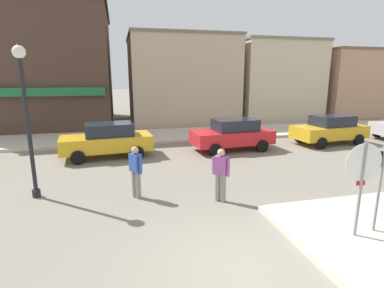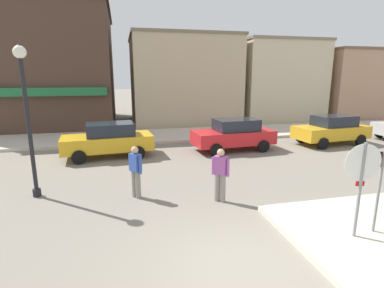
% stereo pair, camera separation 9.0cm
% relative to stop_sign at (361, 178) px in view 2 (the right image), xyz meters
% --- Properties ---
extents(ground_plane, '(160.00, 160.00, 0.00)m').
position_rel_stop_sign_xyz_m(ground_plane, '(-2.74, -0.41, -1.52)').
color(ground_plane, gray).
extents(kerb_far, '(80.00, 4.00, 0.15)m').
position_rel_stop_sign_xyz_m(kerb_far, '(-2.74, 12.79, -1.44)').
color(kerb_far, beige).
rests_on(kerb_far, ground).
extents(stop_sign, '(0.81, 0.13, 2.30)m').
position_rel_stop_sign_xyz_m(stop_sign, '(0.00, 0.00, 0.00)').
color(stop_sign, gray).
rests_on(stop_sign, ground).
extents(one_way_sign, '(0.60, 0.10, 2.10)m').
position_rel_stop_sign_xyz_m(one_way_sign, '(0.59, 0.08, -0.19)').
color(one_way_sign, gray).
rests_on(one_way_sign, ground).
extents(lamp_post, '(0.36, 0.36, 4.54)m').
position_rel_stop_sign_xyz_m(lamp_post, '(-7.64, 4.47, 1.44)').
color(lamp_post, black).
rests_on(lamp_post, ground).
extents(parked_car_nearest, '(4.14, 2.15, 1.56)m').
position_rel_stop_sign_xyz_m(parked_car_nearest, '(-5.61, 8.78, -0.71)').
color(parked_car_nearest, gold).
rests_on(parked_car_nearest, ground).
extents(parked_car_second, '(4.13, 2.13, 1.56)m').
position_rel_stop_sign_xyz_m(parked_car_second, '(0.42, 8.66, -0.71)').
color(parked_car_second, red).
rests_on(parked_car_second, ground).
extents(parked_car_third, '(4.15, 2.18, 1.56)m').
position_rel_stop_sign_xyz_m(parked_car_third, '(6.09, 8.72, -0.71)').
color(parked_car_third, gold).
rests_on(parked_car_third, ground).
extents(pedestrian_crossing_near, '(0.47, 0.43, 1.61)m').
position_rel_stop_sign_xyz_m(pedestrian_crossing_near, '(-2.23, 2.82, -0.65)').
color(pedestrian_crossing_near, gray).
rests_on(pedestrian_crossing_near, ground).
extents(pedestrian_crossing_far, '(0.39, 0.50, 1.61)m').
position_rel_stop_sign_xyz_m(pedestrian_crossing_far, '(-4.63, 3.69, -0.65)').
color(pedestrian_crossing_far, gray).
rests_on(pedestrian_crossing_far, ground).
extents(building_corner_shop, '(9.81, 10.37, 8.39)m').
position_rel_stop_sign_xyz_m(building_corner_shop, '(-10.31, 19.72, 2.68)').
color(building_corner_shop, '#473328').
rests_on(building_corner_shop, ground).
extents(building_storefront_left_near, '(7.99, 7.31, 6.62)m').
position_rel_stop_sign_xyz_m(building_storefront_left_near, '(-0.15, 18.88, 1.80)').
color(building_storefront_left_near, tan).
rests_on(building_storefront_left_near, ground).
extents(building_storefront_left_mid, '(6.74, 8.11, 6.42)m').
position_rel_stop_sign_xyz_m(building_storefront_left_mid, '(7.59, 19.35, 1.70)').
color(building_storefront_left_mid, beige).
rests_on(building_storefront_left_mid, ground).
extents(building_storefront_right_near, '(6.16, 6.50, 5.81)m').
position_rel_stop_sign_xyz_m(building_storefront_right_near, '(14.48, 18.19, 1.39)').
color(building_storefront_right_near, tan).
rests_on(building_storefront_right_near, ground).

